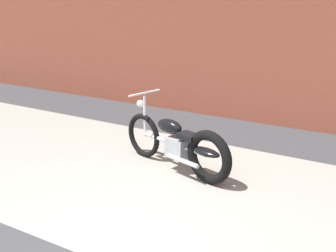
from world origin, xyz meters
TOP-DOWN VIEW (x-y plane):
  - sidewalk_slab at (0.00, 1.75)m, footprint 36.00×3.50m
  - motorcycle_black at (-0.36, 2.19)m, footprint 1.96×0.79m

SIDE VIEW (x-z plane):
  - sidewalk_slab at x=0.00m, z-range 0.00..0.01m
  - motorcycle_black at x=-0.36m, z-range -0.12..0.91m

